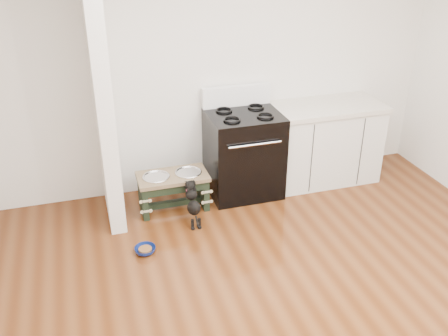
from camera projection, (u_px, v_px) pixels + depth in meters
ground at (304, 332)px, 3.72m from camera, size 5.00×5.00×0.00m
room_shell at (324, 133)px, 2.98m from camera, size 5.00×5.00×5.00m
partition_wall at (101, 88)px, 4.59m from camera, size 0.15×0.80×2.70m
oven_range at (243, 152)px, 5.41m from camera, size 0.76×0.69×1.14m
cabinet_run at (324, 143)px, 5.69m from camera, size 1.24×0.64×0.91m
dog_feeder at (173, 185)px, 5.16m from camera, size 0.72×0.39×0.41m
puppy at (193, 202)px, 4.93m from camera, size 0.13×0.37×0.44m
floor_bowl at (145, 250)px, 4.58m from camera, size 0.24×0.24×0.06m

